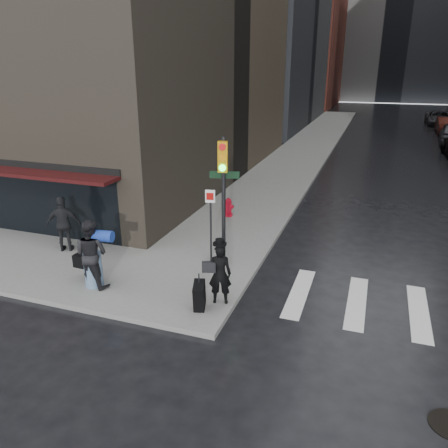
{
  "coord_description": "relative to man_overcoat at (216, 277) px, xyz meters",
  "views": [
    {
      "loc": [
        5.13,
        -10.25,
        6.21
      ],
      "look_at": [
        0.71,
        2.38,
        1.3
      ],
      "focal_mm": 35.0,
      "sensor_mm": 36.0,
      "label": 1
    }
  ],
  "objects": [
    {
      "name": "storefront",
      "position": [
        -8.52,
        2.51,
        0.89
      ],
      "size": [
        8.4,
        1.11,
        2.83
      ],
      "color": "black",
      "rests_on": "ground"
    },
    {
      "name": "traffic_light",
      "position": [
        -0.67,
        2.41,
        1.84
      ],
      "size": [
        1.0,
        0.56,
        4.07
      ],
      "rotation": [
        0.0,
        0.0,
        0.23
      ],
      "color": "black",
      "rests_on": "ground"
    },
    {
      "name": "man_overcoat",
      "position": [
        0.0,
        0.0,
        0.0
      ],
      "size": [
        0.96,
        1.15,
        1.88
      ],
      "rotation": [
        0.0,
        0.0,
        3.42
      ],
      "color": "black",
      "rests_on": "ground"
    },
    {
      "name": "man_greycoat",
      "position": [
        -6.1,
        1.66,
        0.18
      ],
      "size": [
        1.23,
        0.86,
        1.93
      ],
      "rotation": [
        0.0,
        0.0,
        3.53
      ],
      "color": "black",
      "rests_on": "ground"
    },
    {
      "name": "fire_hydrant",
      "position": [
        -2.0,
        6.96,
        -0.43
      ],
      "size": [
        0.45,
        0.35,
        0.79
      ],
      "rotation": [
        0.0,
        0.0,
        -0.18
      ],
      "color": "#A80A1C",
      "rests_on": "ground"
    },
    {
      "name": "parked_car_6",
      "position": [
        9.61,
        43.58,
        -0.2
      ],
      "size": [
        2.46,
        5.32,
        1.48
      ],
      "primitive_type": "imported",
      "rotation": [
        0.0,
        0.0,
        0.0
      ],
      "color": "#3B3B40",
      "rests_on": "ground"
    },
    {
      "name": "bldg_left_far",
      "position": [
        -14.52,
        62.61,
        12.07
      ],
      "size": [
        22.0,
        20.0,
        26.0
      ],
      "primitive_type": "cube",
      "color": "#55261D",
      "rests_on": "ground"
    },
    {
      "name": "parked_car_5",
      "position": [
        9.62,
        37.28,
        -0.21
      ],
      "size": [
        1.57,
        4.43,
        1.46
      ],
      "primitive_type": "imported",
      "rotation": [
        0.0,
        0.0,
        0.01
      ],
      "color": "#40140C",
      "rests_on": "ground"
    },
    {
      "name": "ground",
      "position": [
        -1.52,
        0.61,
        -0.93
      ],
      "size": [
        140.0,
        140.0,
        0.0
      ],
      "primitive_type": "plane",
      "color": "black",
      "rests_on": "ground"
    },
    {
      "name": "sidewalk_left",
      "position": [
        -1.52,
        27.61,
        -0.86
      ],
      "size": [
        4.0,
        50.0,
        0.15
      ],
      "primitive_type": "cube",
      "color": "slate",
      "rests_on": "ground"
    },
    {
      "name": "bldg_distant",
      "position": [
        4.48,
        78.61,
        15.07
      ],
      "size": [
        40.0,
        12.0,
        32.0
      ],
      "primitive_type": "cube",
      "color": "slate",
      "rests_on": "ground"
    },
    {
      "name": "man_jeans",
      "position": [
        -3.69,
        -0.18,
        0.23
      ],
      "size": [
        1.44,
        0.82,
        2.03
      ],
      "rotation": [
        0.0,
        0.0,
        3.09
      ],
      "color": "black",
      "rests_on": "ground"
    }
  ]
}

